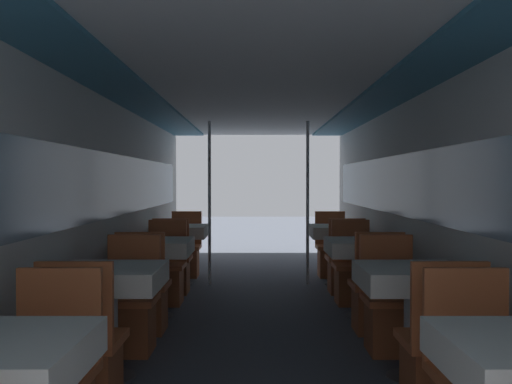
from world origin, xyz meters
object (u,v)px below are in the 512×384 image
object	(u,v)px
dining_table_right_2	(360,251)
chair_right_far_1	(388,316)
chair_left_far_2	(163,278)
support_pole_right_3	(305,203)
dining_table_left_2	(153,251)
dining_table_right_1	(409,282)
chair_left_near_3	(170,270)
chair_left_near_1	(81,366)
dining_table_left_3	(177,234)
chair_left_near_2	(141,301)
chair_right_near_2	(373,301)
chair_right_far_3	(329,257)
chair_left_far_3	(183,257)
support_pole_left_3	(207,203)
chair_left_far_1	(127,316)
chair_right_near_1	(437,365)
chair_right_near_3	(342,270)
chair_right_far_2	(350,278)
dining_table_left_1	(107,283)

from	to	relation	value
dining_table_right_2	chair_right_far_1	bearing A→B (deg)	-90.00
chair_left_far_2	support_pole_right_3	xyz separation A→B (m)	(1.66, 1.16, 0.77)
dining_table_left_2	dining_table_right_1	distance (m)	2.69
chair_left_near_3	chair_left_near_1	bearing A→B (deg)	-90.00
dining_table_left_3	chair_left_near_2	bearing A→B (deg)	-90.00
chair_right_far_1	support_pole_right_3	world-z (taller)	support_pole_right_3
chair_right_near_2	dining_table_right_1	bearing A→B (deg)	-90.00
chair_left_near_2	chair_right_far_3	distance (m)	3.58
dining_table_left_3	dining_table_right_1	xyz separation A→B (m)	(2.04, -3.50, 0.00)
dining_table_left_3	chair_left_far_3	world-z (taller)	chair_left_far_3
dining_table_left_2	dining_table_right_1	world-z (taller)	same
dining_table_left_2	support_pole_left_3	distance (m)	1.84
chair_left_far_1	dining_table_left_2	size ratio (longest dim) A/B	1.19
dining_table_left_3	chair_right_far_1	bearing A→B (deg)	-54.91
chair_right_near_1	dining_table_left_2	bearing A→B (deg)	131.08
chair_left_near_1	chair_left_near_3	size ratio (longest dim) A/B	1.00
support_pole_left_3	support_pole_right_3	size ratio (longest dim) A/B	1.00
dining_table_left_2	chair_right_far_1	size ratio (longest dim) A/B	0.84
chair_right_near_2	chair_right_far_1	bearing A→B (deg)	-90.00
chair_right_near_1	dining_table_right_2	size ratio (longest dim) A/B	1.19
support_pole_right_3	chair_left_near_1	bearing A→B (deg)	-112.01
chair_right_far_3	dining_table_left_3	bearing A→B (deg)	16.19
chair_right_near_2	chair_right_near_3	xyz separation A→B (m)	(0.00, 1.75, 0.00)
chair_left_far_3	chair_right_far_2	bearing A→B (deg)	139.41
chair_left_near_2	dining_table_left_2	bearing A→B (deg)	90.00
chair_left_far_1	dining_table_left_1	bearing A→B (deg)	90.00
chair_left_far_1	dining_table_left_3	xyz separation A→B (m)	(0.00, 2.91, 0.37)
chair_left_far_1	chair_right_near_1	world-z (taller)	same
chair_left_far_3	chair_right_near_1	xyz separation A→B (m)	(2.04, -4.69, 0.00)
chair_right_near_2	chair_left_near_3	bearing A→B (deg)	139.41
chair_left_near_1	support_pole_right_3	world-z (taller)	support_pole_right_3
dining_table_left_2	chair_right_near_2	world-z (taller)	chair_right_near_2
support_pole_right_3	dining_table_left_3	bearing A→B (deg)	180.00
dining_table_left_2	chair_left_far_2	size ratio (longest dim) A/B	0.84
dining_table_left_1	chair_right_near_2	world-z (taller)	chair_right_near_2
chair_right_near_2	chair_right_far_3	distance (m)	2.94
chair_left_near_1	chair_right_near_1	world-z (taller)	same
dining_table_left_1	chair_right_far_2	distance (m)	3.13
support_pole_left_3	chair_right_near_3	distance (m)	1.92
chair_left_far_2	chair_left_far_1	bearing A→B (deg)	90.00
chair_left_far_1	chair_right_near_1	xyz separation A→B (m)	(2.04, -1.19, 0.00)
chair_left_far_2	chair_left_near_3	world-z (taller)	same
chair_left_far_1	chair_left_far_2	xyz separation A→B (m)	(0.00, 1.75, 0.00)
support_pole_left_3	chair_right_far_1	xyz separation A→B (m)	(1.66, -2.91, -0.77)
support_pole_left_3	chair_right_far_3	size ratio (longest dim) A/B	2.33
chair_right_near_2	chair_right_far_2	bearing A→B (deg)	90.00
support_pole_left_3	dining_table_left_2	bearing A→B (deg)	-102.50
support_pole_left_3	dining_table_right_1	world-z (taller)	support_pole_left_3
chair_right_near_1	support_pole_right_3	xyz separation A→B (m)	(-0.39, 4.10, 0.77)
chair_left_near_1	chair_left_far_1	size ratio (longest dim) A/B	1.00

